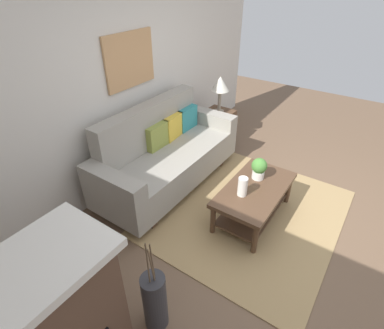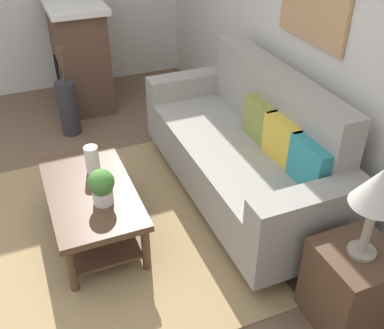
{
  "view_description": "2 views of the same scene",
  "coord_description": "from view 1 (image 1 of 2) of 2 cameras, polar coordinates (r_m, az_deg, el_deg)",
  "views": [
    {
      "loc": [
        -2.64,
        -0.49,
        2.51
      ],
      "look_at": [
        -0.27,
        1.14,
        0.61
      ],
      "focal_mm": 28.1,
      "sensor_mm": 36.0,
      "label": 1
    },
    {
      "loc": [
        2.64,
        0.12,
        2.39
      ],
      "look_at": [
        -0.01,
        1.22,
        0.45
      ],
      "focal_mm": 42.58,
      "sensor_mm": 36.0,
      "label": 2
    }
  ],
  "objects": [
    {
      "name": "floor_vase_branch_a",
      "position": [
        2.27,
        -7.56,
        -17.79
      ],
      "size": [
        0.02,
        0.02,
        0.36
      ],
      "primitive_type": "cylinder",
      "rotation": [
        -0.02,
        -0.02,
        0.0
      ],
      "color": "brown",
      "rests_on": "floor_vase"
    },
    {
      "name": "ground_plane",
      "position": [
        3.67,
        17.66,
        -11.64
      ],
      "size": [
        9.78,
        9.78,
        0.0
      ],
      "primitive_type": "plane",
      "color": "brown"
    },
    {
      "name": "throw_pillow_olive",
      "position": [
        3.91,
        -6.62,
        5.37
      ],
      "size": [
        0.36,
        0.12,
        0.32
      ],
      "primitive_type": "cube",
      "rotation": [
        0.0,
        0.0,
        -0.01
      ],
      "color": "olive",
      "rests_on": "couch"
    },
    {
      "name": "couch",
      "position": [
        3.96,
        -4.99,
        1.71
      ],
      "size": [
        2.14,
        0.84,
        1.08
      ],
      "color": "gray",
      "rests_on": "ground_plane"
    },
    {
      "name": "side_table",
      "position": [
        5.03,
        4.95,
        7.04
      ],
      "size": [
        0.44,
        0.44,
        0.56
      ],
      "primitive_type": "cube",
      "color": "#513826",
      "rests_on": "ground_plane"
    },
    {
      "name": "framed_painting",
      "position": [
        3.81,
        -11.68,
        18.82
      ],
      "size": [
        0.77,
        0.03,
        0.63
      ],
      "primitive_type": "cube",
      "color": "tan"
    },
    {
      "name": "floor_vase_branch_b",
      "position": [
        2.27,
        -8.42,
        -18.05
      ],
      "size": [
        0.04,
        0.05,
        0.36
      ],
      "primitive_type": "cylinder",
      "rotation": [
        -0.1,
        0.09,
        0.0
      ],
      "color": "brown",
      "rests_on": "floor_vase"
    },
    {
      "name": "floor_vase",
      "position": [
        2.64,
        -7.07,
        -24.39
      ],
      "size": [
        0.2,
        0.2,
        0.57
      ],
      "primitive_type": "cylinder",
      "color": "#2D2D33",
      "rests_on": "ground_plane"
    },
    {
      "name": "floor_vase_branch_c",
      "position": [
        2.25,
        -7.72,
        -18.47
      ],
      "size": [
        0.04,
        0.02,
        0.36
      ],
      "primitive_type": "cylinder",
      "rotation": [
        -0.01,
        -0.08,
        0.0
      ],
      "color": "brown",
      "rests_on": "floor_vase"
    },
    {
      "name": "potted_plant_tabletop",
      "position": [
        3.54,
        12.6,
        -0.64
      ],
      "size": [
        0.18,
        0.18,
        0.26
      ],
      "color": "white",
      "rests_on": "coffee_table"
    },
    {
      "name": "wall_back",
      "position": [
        3.96,
        -11.38,
        15.84
      ],
      "size": [
        5.78,
        0.1,
        2.7
      ],
      "primitive_type": "cube",
      "color": "silver",
      "rests_on": "ground_plane"
    },
    {
      "name": "throw_pillow_teal",
      "position": [
        4.38,
        -0.98,
        8.77
      ],
      "size": [
        0.36,
        0.13,
        0.32
      ],
      "primitive_type": "cube",
      "rotation": [
        0.0,
        0.0,
        -0.01
      ],
      "color": "teal",
      "rests_on": "couch"
    },
    {
      "name": "area_rug",
      "position": [
        3.77,
        10.5,
        -8.86
      ],
      "size": [
        2.29,
        2.02,
        0.01
      ],
      "primitive_type": "cube",
      "color": "#A38456",
      "rests_on": "ground_plane"
    },
    {
      "name": "table_lamp",
      "position": [
        4.76,
        5.38,
        14.76
      ],
      "size": [
        0.28,
        0.28,
        0.57
      ],
      "color": "gray",
      "rests_on": "side_table"
    },
    {
      "name": "coffee_table",
      "position": [
        3.53,
        11.71,
        -5.82
      ],
      "size": [
        1.1,
        0.6,
        0.43
      ],
      "color": "#513826",
      "rests_on": "ground_plane"
    },
    {
      "name": "tabletop_vase",
      "position": [
        3.27,
        9.57,
        -4.15
      ],
      "size": [
        0.1,
        0.1,
        0.22
      ],
      "primitive_type": "cylinder",
      "color": "white",
      "rests_on": "coffee_table"
    },
    {
      "name": "throw_pillow_mustard",
      "position": [
        4.14,
        -3.65,
        7.17
      ],
      "size": [
        0.37,
        0.15,
        0.32
      ],
      "primitive_type": "cube",
      "rotation": [
        0.0,
        0.0,
        0.08
      ],
      "color": "gold",
      "rests_on": "couch"
    }
  ]
}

